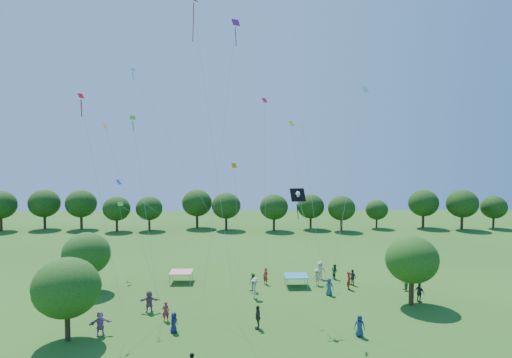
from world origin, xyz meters
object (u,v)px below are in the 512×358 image
(tent_blue, at_px, (296,276))
(tent_red_stripe, at_px, (181,272))
(red_high_kite, at_px, (200,53))
(near_tree_west, at_px, (67,288))
(pirate_kite, at_px, (299,196))
(near_tree_north, at_px, (86,254))
(near_tree_east, at_px, (412,260))

(tent_blue, bearing_deg, tent_red_stripe, 171.12)
(tent_red_stripe, bearing_deg, tent_blue, -8.88)
(tent_red_stripe, xyz_separation_m, red_high_kite, (2.80, -8.40, 19.91))
(tent_red_stripe, relative_size, tent_blue, 1.00)
(near_tree_west, height_order, tent_blue, near_tree_west)
(near_tree_west, distance_m, red_high_kite, 20.14)
(pirate_kite, bearing_deg, tent_blue, 84.26)
(tent_blue, bearing_deg, near_tree_north, -177.11)
(near_tree_east, xyz_separation_m, tent_red_stripe, (-20.61, 7.45, -2.89))
(near_tree_west, bearing_deg, red_high_kite, 32.84)
(near_tree_west, relative_size, red_high_kite, 0.24)
(near_tree_north, distance_m, tent_blue, 19.99)
(near_tree_west, distance_m, near_tree_east, 27.40)
(near_tree_west, relative_size, pirate_kite, 0.65)
(tent_blue, distance_m, pirate_kite, 11.90)
(near_tree_east, xyz_separation_m, tent_blue, (-9.23, 5.68, -2.89))
(red_high_kite, bearing_deg, tent_red_stripe, 108.42)
(tent_red_stripe, bearing_deg, near_tree_west, -113.05)
(tent_red_stripe, height_order, tent_blue, same)
(tent_red_stripe, distance_m, tent_blue, 11.51)
(tent_red_stripe, relative_size, pirate_kite, 0.25)
(near_tree_west, height_order, near_tree_north, near_tree_west)
(near_tree_west, distance_m, tent_red_stripe, 15.53)
(near_tree_west, distance_m, near_tree_north, 11.55)
(near_tree_east, bearing_deg, tent_red_stripe, 160.11)
(near_tree_west, bearing_deg, tent_blue, 35.30)
(near_tree_east, bearing_deg, red_high_kite, -176.96)
(near_tree_east, bearing_deg, near_tree_north, 170.85)
(tent_red_stripe, bearing_deg, red_high_kite, -71.58)
(near_tree_east, bearing_deg, tent_blue, 148.42)
(near_tree_west, height_order, near_tree_east, near_tree_east)
(near_tree_north, bearing_deg, near_tree_east, -9.15)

